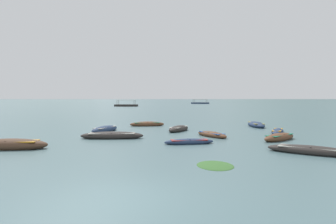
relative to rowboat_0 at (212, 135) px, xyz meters
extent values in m
plane|color=slate|center=(-3.65, 1485.53, -0.15)|extent=(6000.00, 6000.00, 0.00)
cone|color=#4C5B56|center=(-1061.23, 2274.16, 288.97)|extent=(1525.77, 1525.77, 578.24)
cone|color=slate|center=(-240.60, 2494.68, 301.69)|extent=(1713.63, 1713.63, 603.69)
cone|color=#56665B|center=(758.53, 2136.13, 298.21)|extent=(1553.09, 1553.09, 596.72)
ellipsoid|color=brown|center=(0.00, 0.00, -0.01)|extent=(2.62, 3.43, 0.48)
cube|color=#28519E|center=(0.00, 0.00, 0.13)|extent=(1.89, 2.47, 0.05)
cube|color=brown|center=(0.00, 0.00, 0.18)|extent=(0.60, 0.41, 0.04)
ellipsoid|color=navy|center=(-9.09, 2.88, 0.04)|extent=(2.01, 4.07, 0.63)
cube|color=#B7B2A3|center=(-9.09, 2.88, 0.23)|extent=(1.45, 2.93, 0.05)
cube|color=navy|center=(-9.09, 2.88, 0.28)|extent=(0.72, 0.26, 0.04)
ellipsoid|color=#2D2826|center=(4.65, -6.92, 0.01)|extent=(4.52, 3.29, 0.55)
cube|color=#B7B2A3|center=(4.65, -6.92, 0.18)|extent=(3.25, 2.37, 0.05)
cube|color=#2D2826|center=(4.65, -6.92, 0.23)|extent=(0.47, 0.73, 0.04)
ellipsoid|color=navy|center=(-1.75, -3.84, -0.02)|extent=(3.36, 1.66, 0.42)
cube|color=#B22D28|center=(-1.75, -3.84, 0.10)|extent=(2.42, 1.19, 0.05)
cube|color=navy|center=(-1.75, -3.84, 0.15)|extent=(0.23, 0.59, 0.04)
ellipsoid|color=#4C3323|center=(-12.11, -6.43, 0.07)|extent=(4.49, 1.90, 0.74)
cube|color=orange|center=(-12.11, -6.43, 0.30)|extent=(3.24, 1.37, 0.05)
cube|color=#4C3323|center=(-12.11, -6.43, 0.35)|extent=(0.19, 0.97, 0.04)
ellipsoid|color=brown|center=(-6.11, 8.42, 0.03)|extent=(3.78, 1.97, 0.59)
cube|color=#197A56|center=(-6.11, 8.42, 0.21)|extent=(2.72, 1.42, 0.05)
cube|color=brown|center=(-6.11, 8.42, 0.26)|extent=(0.26, 0.77, 0.04)
ellipsoid|color=#2D2826|center=(-2.64, 3.72, 0.03)|extent=(2.32, 3.65, 0.61)
cube|color=#B7B2A3|center=(-2.64, 3.72, 0.22)|extent=(1.67, 2.63, 0.05)
cube|color=#2D2826|center=(-2.64, 3.72, 0.27)|extent=(0.75, 0.36, 0.04)
ellipsoid|color=navy|center=(5.21, 8.43, 0.04)|extent=(1.48, 4.43, 0.63)
cube|color=olive|center=(5.21, 8.43, 0.23)|extent=(1.07, 3.19, 0.05)
cube|color=navy|center=(5.21, 8.43, 0.28)|extent=(0.89, 0.12, 0.04)
ellipsoid|color=#2D2826|center=(-7.34, -1.54, 0.04)|extent=(4.67, 1.80, 0.62)
cube|color=#B7B2A3|center=(-7.34, -1.54, 0.22)|extent=(3.36, 1.30, 0.05)
cube|color=#2D2826|center=(-7.34, -1.54, 0.27)|extent=(0.18, 0.89, 0.04)
ellipsoid|color=brown|center=(4.56, -1.66, 0.03)|extent=(3.27, 3.35, 0.60)
cube|color=#197A56|center=(4.56, -1.66, 0.21)|extent=(2.35, 2.41, 0.05)
cube|color=brown|center=(4.56, -1.66, 0.26)|extent=(0.59, 0.57, 0.04)
ellipsoid|color=navy|center=(5.74, 2.85, -0.02)|extent=(2.23, 3.93, 0.43)
cube|color=orange|center=(5.74, 2.85, 0.11)|extent=(1.60, 2.83, 0.05)
cube|color=navy|center=(5.74, 2.85, 0.16)|extent=(0.62, 0.30, 0.04)
cube|color=#2D2826|center=(-23.77, 83.80, 0.12)|extent=(8.15, 3.34, 0.90)
cylinder|color=#4C4742|center=(-20.67, 84.92, 1.24)|extent=(0.10, 0.10, 1.80)
cylinder|color=#4C4742|center=(-20.73, 82.53, 1.24)|extent=(0.10, 0.10, 1.80)
cylinder|color=#4C4742|center=(-26.81, 85.07, 1.24)|extent=(0.10, 0.10, 1.80)
cylinder|color=#4C4742|center=(-26.87, 82.68, 1.24)|extent=(0.10, 0.10, 1.80)
cube|color=beige|center=(-23.77, 83.80, 2.14)|extent=(6.85, 2.80, 0.12)
cube|color=navy|center=(4.87, 138.28, 0.12)|extent=(9.77, 5.71, 0.90)
cylinder|color=#4C4742|center=(1.16, 137.99, 1.24)|extent=(0.10, 0.10, 1.80)
cylinder|color=#4C4742|center=(1.84, 140.45, 1.24)|extent=(0.10, 0.10, 1.80)
cylinder|color=#4C4742|center=(7.90, 136.11, 1.24)|extent=(0.10, 0.10, 1.80)
cylinder|color=#4C4742|center=(8.58, 138.57, 1.24)|extent=(0.10, 0.10, 1.80)
cube|color=#9E998E|center=(4.87, 138.28, 2.14)|extent=(8.21, 4.79, 0.12)
ellipsoid|color=#38662D|center=(-0.66, -10.03, -0.15)|extent=(1.85, 2.21, 0.14)
camera|label=1|loc=(-1.86, -23.09, 2.77)|focal=32.28mm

